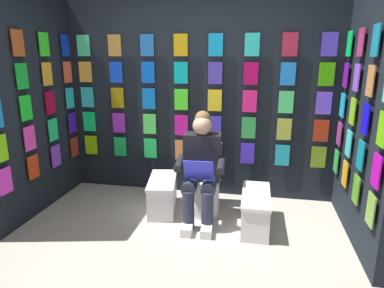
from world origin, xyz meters
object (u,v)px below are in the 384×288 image
Objects in this scene: comic_longbox_far at (255,210)px; person_reading at (201,167)px; comic_longbox_near at (163,194)px; toilet at (203,183)px.

person_reading is at bearing -7.35° from comic_longbox_far.
person_reading reaches higher than comic_longbox_near.
person_reading reaches higher than toilet.
comic_longbox_near is (0.48, -0.13, -0.41)m from person_reading.
comic_longbox_near is 1.09m from comic_longbox_far.
person_reading is 1.61× the size of comic_longbox_far.
person_reading is 0.64m from comic_longbox_near.
toilet is at bearing -178.93° from comic_longbox_near.
comic_longbox_near is at bearing 8.53° from toilet.
person_reading is at bearing 89.61° from toilet.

